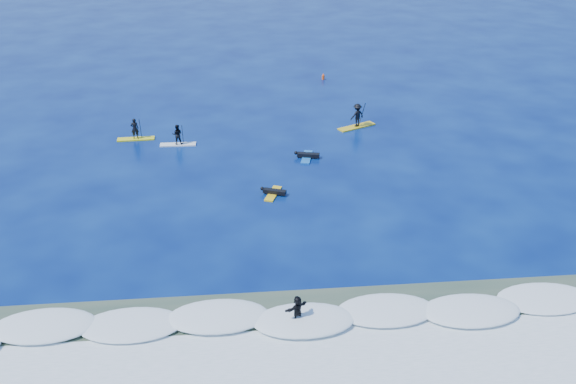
{
  "coord_description": "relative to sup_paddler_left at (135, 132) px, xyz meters",
  "views": [
    {
      "loc": [
        -1.95,
        -33.85,
        19.2
      ],
      "look_at": [
        1.4,
        2.19,
        0.6
      ],
      "focal_mm": 40.0,
      "sensor_mm": 36.0,
      "label": 1
    }
  ],
  "objects": [
    {
      "name": "shallow_water",
      "position": [
        9.48,
        -27.39,
        -0.62
      ],
      "size": [
        90.0,
        13.0,
        0.01
      ],
      "primitive_type": "cube",
      "color": "#334536",
      "rests_on": "ground"
    },
    {
      "name": "breaking_wave",
      "position": [
        9.48,
        -23.39,
        -0.63
      ],
      "size": [
        40.0,
        6.0,
        0.3
      ],
      "primitive_type": "cube",
      "color": "white",
      "rests_on": "ground"
    },
    {
      "name": "marker_buoy",
      "position": [
        16.75,
        14.08,
        -0.33
      ],
      "size": [
        0.28,
        0.28,
        0.67
      ],
      "rotation": [
        0.0,
        0.0,
        -0.33
      ],
      "color": "#FA5116",
      "rests_on": "ground"
    },
    {
      "name": "sup_paddler_left",
      "position": [
        0.0,
        0.0,
        0.0
      ],
      "size": [
        2.88,
        0.84,
        2.0
      ],
      "rotation": [
        0.0,
        0.0,
        0.04
      ],
      "color": "yellow",
      "rests_on": "ground"
    },
    {
      "name": "prone_paddler_far",
      "position": [
        12.88,
        -4.69,
        -0.46
      ],
      "size": [
        1.86,
        2.42,
        0.49
      ],
      "rotation": [
        0.0,
        0.0,
        1.34
      ],
      "color": "#1861B5",
      "rests_on": "ground"
    },
    {
      "name": "prone_paddler_near",
      "position": [
        10.0,
        -10.29,
        -0.47
      ],
      "size": [
        1.69,
        2.24,
        0.46
      ],
      "rotation": [
        0.0,
        0.0,
        1.21
      ],
      "color": "yellow",
      "rests_on": "ground"
    },
    {
      "name": "wave_surfer",
      "position": [
        10.16,
        -23.6,
        0.19
      ],
      "size": [
        1.99,
        1.52,
        1.45
      ],
      "rotation": [
        0.0,
        0.0,
        0.56
      ],
      "color": "white",
      "rests_on": "breaking_wave"
    },
    {
      "name": "whitewater",
      "position": [
        9.48,
        -26.39,
        -0.63
      ],
      "size": [
        34.0,
        5.0,
        0.02
      ],
      "primitive_type": "cube",
      "color": "silver",
      "rests_on": "ground"
    },
    {
      "name": "sup_paddler_center",
      "position": [
        3.34,
        -1.43,
        0.09
      ],
      "size": [
        2.73,
        0.71,
        1.91
      ],
      "rotation": [
        0.0,
        0.0,
        -0.01
      ],
      "color": "white",
      "rests_on": "ground"
    },
    {
      "name": "sup_paddler_right",
      "position": [
        17.64,
        1.0,
        0.28
      ],
      "size": [
        3.32,
        2.21,
        2.32
      ],
      "rotation": [
        0.0,
        0.0,
        0.46
      ],
      "color": "gold",
      "rests_on": "ground"
    },
    {
      "name": "ground",
      "position": [
        9.48,
        -13.39,
        -0.63
      ],
      "size": [
        160.0,
        160.0,
        0.0
      ],
      "primitive_type": "plane",
      "color": "#04114C",
      "rests_on": "ground"
    }
  ]
}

